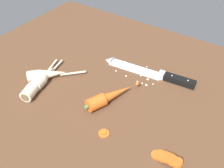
# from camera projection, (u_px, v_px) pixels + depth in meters

# --- Properties ---
(ground_plane) EXTENTS (1.20, 0.90, 0.04)m
(ground_plane) POSITION_uv_depth(u_px,v_px,m) (115.00, 89.00, 0.92)
(ground_plane) COLOR brown
(chefs_knife) EXTENTS (0.35, 0.07, 0.04)m
(chefs_knife) POSITION_uv_depth(u_px,v_px,m) (146.00, 71.00, 0.95)
(chefs_knife) COLOR silver
(chefs_knife) RESTS_ON ground_plane
(whole_carrot) EXTENTS (0.10, 0.19, 0.04)m
(whole_carrot) POSITION_uv_depth(u_px,v_px,m) (109.00, 97.00, 0.83)
(whole_carrot) COLOR #D6601E
(whole_carrot) RESTS_ON ground_plane
(parsnip_front) EXTENTS (0.06, 0.17, 0.04)m
(parsnip_front) POSITION_uv_depth(u_px,v_px,m) (44.00, 76.00, 0.91)
(parsnip_front) COLOR beige
(parsnip_front) RESTS_ON ground_plane
(parsnip_mid_left) EXTENTS (0.16, 0.16, 0.04)m
(parsnip_mid_left) POSITION_uv_depth(u_px,v_px,m) (47.00, 75.00, 0.92)
(parsnip_mid_left) COLOR beige
(parsnip_mid_left) RESTS_ON ground_plane
(parsnip_mid_right) EXTENTS (0.09, 0.22, 0.04)m
(parsnip_mid_right) POSITION_uv_depth(u_px,v_px,m) (36.00, 83.00, 0.88)
(parsnip_mid_right) COLOR beige
(parsnip_mid_right) RESTS_ON ground_plane
(carrot_slice_stack) EXTENTS (0.08, 0.04, 0.03)m
(carrot_slice_stack) POSITION_uv_depth(u_px,v_px,m) (166.00, 158.00, 0.67)
(carrot_slice_stack) COLOR #D6601E
(carrot_slice_stack) RESTS_ON ground_plane
(carrot_slice_stray_near) EXTENTS (0.03, 0.03, 0.01)m
(carrot_slice_stray_near) POSITION_uv_depth(u_px,v_px,m) (104.00, 133.00, 0.74)
(carrot_slice_stray_near) COLOR #D6601E
(carrot_slice_stray_near) RESTS_ON ground_plane
(mince_crumbs) EXTENTS (0.17, 0.10, 0.01)m
(mince_crumbs) POSITION_uv_depth(u_px,v_px,m) (137.00, 74.00, 0.94)
(mince_crumbs) COLOR beige
(mince_crumbs) RESTS_ON ground_plane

